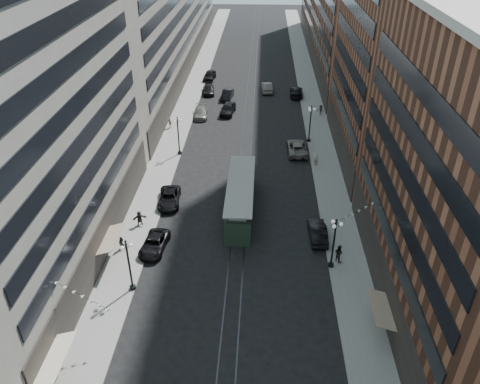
% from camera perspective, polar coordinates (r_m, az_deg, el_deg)
% --- Properties ---
extents(ground, '(220.00, 220.00, 0.00)m').
position_cam_1_polar(ground, '(69.94, 0.79, 6.29)').
color(ground, black).
rests_on(ground, ground).
extents(sidewalk_west, '(4.00, 180.00, 0.15)m').
position_cam_1_polar(sidewalk_west, '(80.11, -6.94, 9.53)').
color(sidewalk_west, gray).
rests_on(sidewalk_west, ground).
extents(sidewalk_east, '(4.00, 180.00, 0.15)m').
position_cam_1_polar(sidewalk_east, '(79.53, 9.11, 9.19)').
color(sidewalk_east, gray).
rests_on(sidewalk_east, ground).
extents(rail_west, '(0.12, 180.00, 0.02)m').
position_cam_1_polar(rail_west, '(79.10, 0.55, 9.42)').
color(rail_west, '#2D2D33').
rests_on(rail_west, ground).
extents(rail_east, '(0.12, 180.00, 0.02)m').
position_cam_1_polar(rail_east, '(79.06, 1.58, 9.40)').
color(rail_east, '#2D2D33').
rests_on(rail_east, ground).
extents(building_west_mid, '(8.00, 36.00, 28.00)m').
position_cam_1_polar(building_west_mid, '(43.90, -23.47, 7.58)').
color(building_west_mid, gray).
rests_on(building_west_mid, ground).
extents(building_west_far, '(8.00, 90.00, 26.00)m').
position_cam_1_polar(building_west_far, '(102.36, -8.64, 21.84)').
color(building_west_far, gray).
rests_on(building_west_far, ground).
extents(building_east_mid, '(8.00, 30.00, 24.00)m').
position_cam_1_polar(building_east_mid, '(38.94, 24.89, 0.88)').
color(building_east_mid, brown).
rests_on(building_east_mid, ground).
extents(building_east_far, '(8.00, 72.00, 24.00)m').
position_cam_1_polar(building_east_far, '(110.61, 11.30, 21.81)').
color(building_east_far, brown).
rests_on(building_east_far, ground).
extents(lamppost_sw_far, '(1.03, 1.14, 5.52)m').
position_cam_1_polar(lamppost_sw_far, '(42.71, -13.39, -8.49)').
color(lamppost_sw_far, black).
rests_on(lamppost_sw_far, sidewalk_west).
extents(lamppost_sw_mid, '(1.03, 1.14, 5.52)m').
position_cam_1_polar(lamppost_sw_mid, '(65.06, -7.54, 6.97)').
color(lamppost_sw_mid, black).
rests_on(lamppost_sw_mid, sidewalk_west).
extents(lamppost_se_far, '(1.03, 1.14, 5.52)m').
position_cam_1_polar(lamppost_se_far, '(44.85, 11.37, -5.98)').
color(lamppost_se_far, black).
rests_on(lamppost_se_far, sidewalk_east).
extents(lamppost_se_mid, '(1.03, 1.14, 5.52)m').
position_cam_1_polar(lamppost_se_mid, '(69.00, 8.55, 8.38)').
color(lamppost_se_mid, black).
rests_on(lamppost_se_mid, sidewalk_east).
extents(streetcar, '(2.95, 13.33, 3.69)m').
position_cam_1_polar(streetcar, '(52.69, 0.06, -0.83)').
color(streetcar, '#243928').
rests_on(streetcar, ground).
extents(car_2, '(2.73, 5.13, 1.37)m').
position_cam_1_polar(car_2, '(48.42, -10.41, -6.25)').
color(car_2, black).
rests_on(car_2, ground).
extents(pedestrian_2, '(0.75, 0.44, 1.50)m').
position_cam_1_polar(pedestrian_2, '(48.84, -14.20, -6.09)').
color(pedestrian_2, black).
rests_on(pedestrian_2, sidewalk_west).
extents(car_7, '(2.86, 5.42, 1.45)m').
position_cam_1_polar(car_7, '(55.24, -8.62, -0.74)').
color(car_7, black).
rests_on(car_7, ground).
extents(car_8, '(2.58, 5.32, 1.49)m').
position_cam_1_polar(car_8, '(78.26, -4.80, 9.64)').
color(car_8, '#65645A').
rests_on(car_8, ground).
extents(car_9, '(2.53, 5.20, 1.71)m').
position_cam_1_polar(car_9, '(96.09, -3.74, 13.99)').
color(car_9, black).
rests_on(car_9, ground).
extents(car_10, '(1.82, 4.89, 1.60)m').
position_cam_1_polar(car_10, '(49.74, 9.46, -4.82)').
color(car_10, black).
rests_on(car_10, ground).
extents(car_11, '(2.94, 5.97, 1.63)m').
position_cam_1_polar(car_11, '(66.54, 6.97, 5.42)').
color(car_11, slate).
rests_on(car_11, ground).
extents(car_12, '(2.48, 5.74, 1.65)m').
position_cam_1_polar(car_12, '(87.76, 6.89, 12.06)').
color(car_12, black).
rests_on(car_12, ground).
extents(car_13, '(2.79, 5.48, 1.79)m').
position_cam_1_polar(car_13, '(79.19, -1.50, 10.12)').
color(car_13, black).
rests_on(car_13, ground).
extents(car_14, '(2.16, 5.23, 1.68)m').
position_cam_1_polar(car_14, '(89.47, 3.30, 12.64)').
color(car_14, '#67645B').
rests_on(car_14, ground).
extents(pedestrian_5, '(1.61, 1.03, 1.68)m').
position_cam_1_polar(pedestrian_5, '(51.91, -12.15, -3.15)').
color(pedestrian_5, black).
rests_on(pedestrian_5, sidewalk_west).
extents(pedestrian_6, '(0.99, 0.68, 1.54)m').
position_cam_1_polar(pedestrian_6, '(74.34, -8.52, 8.31)').
color(pedestrian_6, '#B4AD95').
rests_on(pedestrian_6, sidewalk_west).
extents(pedestrian_7, '(0.95, 1.02, 1.86)m').
position_cam_1_polar(pedestrian_7, '(46.87, 11.95, -7.30)').
color(pedestrian_7, black).
rests_on(pedestrian_7, sidewalk_east).
extents(pedestrian_8, '(0.79, 0.69, 1.83)m').
position_cam_1_polar(pedestrian_8, '(63.07, 9.22, 3.93)').
color(pedestrian_8, beige).
rests_on(pedestrian_8, sidewalk_east).
extents(pedestrian_9, '(1.18, 0.69, 1.71)m').
position_cam_1_polar(pedestrian_9, '(79.42, 9.81, 9.82)').
color(pedestrian_9, black).
rests_on(pedestrian_9, sidewalk_east).
extents(car_extra_0, '(2.60, 5.25, 1.47)m').
position_cam_1_polar(car_extra_0, '(88.59, -3.85, 12.35)').
color(car_extra_0, black).
rests_on(car_extra_0, ground).
extents(car_extra_1, '(2.24, 5.01, 1.60)m').
position_cam_1_polar(car_extra_1, '(85.83, -1.55, 11.81)').
color(car_extra_1, black).
rests_on(car_extra_1, ground).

